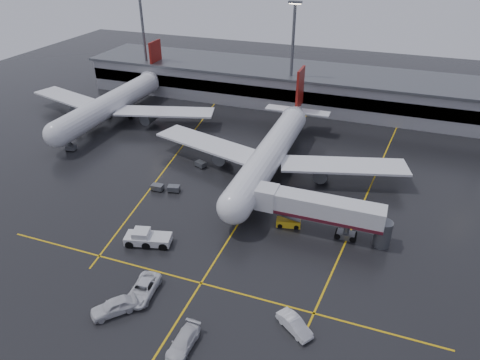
% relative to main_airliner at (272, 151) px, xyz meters
% --- Properties ---
extents(ground, '(220.00, 220.00, 0.00)m').
position_rel_main_airliner_xyz_m(ground, '(0.00, -9.70, -4.21)').
color(ground, black).
rests_on(ground, ground).
extents(apron_line_centre, '(0.25, 90.00, 0.02)m').
position_rel_main_airliner_xyz_m(apron_line_centre, '(0.00, -9.70, -4.20)').
color(apron_line_centre, gold).
rests_on(apron_line_centre, ground).
extents(apron_line_stop, '(60.00, 0.25, 0.02)m').
position_rel_main_airliner_xyz_m(apron_line_stop, '(0.00, -31.70, -4.20)').
color(apron_line_stop, gold).
rests_on(apron_line_stop, ground).
extents(apron_line_left, '(9.99, 69.35, 0.02)m').
position_rel_main_airliner_xyz_m(apron_line_left, '(-20.00, 0.30, -4.20)').
color(apron_line_left, gold).
rests_on(apron_line_left, ground).
extents(apron_line_right, '(7.57, 69.64, 0.02)m').
position_rel_main_airliner_xyz_m(apron_line_right, '(18.00, 0.30, -4.20)').
color(apron_line_right, gold).
rests_on(apron_line_right, ground).
extents(terminal, '(122.00, 19.00, 8.60)m').
position_rel_main_airliner_xyz_m(terminal, '(0.00, 38.23, 0.11)').
color(terminal, gray).
rests_on(terminal, ground).
extents(light_mast_left, '(3.00, 1.20, 25.45)m').
position_rel_main_airliner_xyz_m(light_mast_left, '(-45.00, 32.30, 10.27)').
color(light_mast_left, '#595B60').
rests_on(light_mast_left, ground).
extents(light_mast_mid, '(3.00, 1.20, 25.45)m').
position_rel_main_airliner_xyz_m(light_mast_mid, '(-5.00, 32.30, 10.27)').
color(light_mast_mid, '#595B60').
rests_on(light_mast_mid, ground).
extents(main_airliner, '(48.80, 45.60, 14.10)m').
position_rel_main_airliner_xyz_m(main_airliner, '(0.00, 0.00, 0.00)').
color(main_airliner, silver).
rests_on(main_airliner, ground).
extents(second_airliner, '(48.80, 45.60, 14.10)m').
position_rel_main_airliner_xyz_m(second_airliner, '(-42.00, 12.00, 0.00)').
color(second_airliner, silver).
rests_on(second_airliner, ground).
extents(jet_bridge, '(19.90, 3.40, 6.05)m').
position_rel_main_airliner_xyz_m(jet_bridge, '(11.87, -15.70, -0.28)').
color(jet_bridge, silver).
rests_on(jet_bridge, ground).
extents(pushback_tractor, '(6.99, 4.23, 2.34)m').
position_rel_main_airliner_xyz_m(pushback_tractor, '(-10.64, -26.95, -3.28)').
color(pushback_tractor, silver).
rests_on(pushback_tractor, ground).
extents(belt_loader, '(3.91, 2.35, 2.33)m').
position_rel_main_airliner_xyz_m(belt_loader, '(7.35, -15.72, -3.64)').
color(belt_loader, gold).
rests_on(belt_loader, ground).
extents(service_van_a, '(3.38, 6.27, 1.67)m').
position_rel_main_airliner_xyz_m(service_van_a, '(-5.89, -35.91, -3.37)').
color(service_van_a, white).
rests_on(service_van_a, ground).
extents(service_van_b, '(2.27, 5.34, 1.54)m').
position_rel_main_airliner_xyz_m(service_van_b, '(2.30, -41.25, -3.44)').
color(service_van_b, silver).
rests_on(service_van_b, ground).
extents(service_van_c, '(4.85, 4.10, 1.57)m').
position_rel_main_airliner_xyz_m(service_van_c, '(13.00, -34.80, -3.43)').
color(service_van_c, silver).
rests_on(service_van_c, ground).
extents(service_van_d, '(5.38, 5.55, 1.88)m').
position_rel_main_airliner_xyz_m(service_van_d, '(-7.53, -39.59, -3.27)').
color(service_van_d, silver).
rests_on(service_van_d, ground).
extents(baggage_cart_a, '(2.26, 1.75, 1.12)m').
position_rel_main_airliner_xyz_m(baggage_cart_a, '(-13.73, -12.88, -3.58)').
color(baggage_cart_a, '#595B60').
rests_on(baggage_cart_a, ground).
extents(baggage_cart_b, '(2.05, 1.38, 1.12)m').
position_rel_main_airliner_xyz_m(baggage_cart_b, '(-16.57, -13.48, -3.58)').
color(baggage_cart_b, '#595B60').
rests_on(baggage_cart_b, ground).
extents(baggage_cart_c, '(2.35, 1.98, 1.12)m').
position_rel_main_airliner_xyz_m(baggage_cart_c, '(-13.10, -3.17, -3.58)').
color(baggage_cart_c, '#595B60').
rests_on(baggage_cart_c, ground).
extents(baggage_cart_d, '(2.35, 1.98, 1.12)m').
position_rel_main_airliner_xyz_m(baggage_cart_d, '(-45.31, 1.32, -3.58)').
color(baggage_cart_d, '#595B60').
rests_on(baggage_cart_d, ground).
extents(baggage_cart_e, '(2.17, 1.57, 1.12)m').
position_rel_main_airliner_xyz_m(baggage_cart_e, '(-40.96, -5.80, -3.58)').
color(baggage_cart_e, '#595B60').
rests_on(baggage_cart_e, ground).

